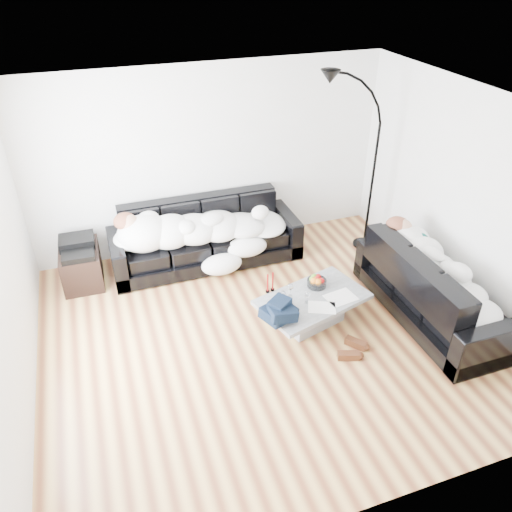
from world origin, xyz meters
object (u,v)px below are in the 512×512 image
object	(u,v)px
sleeper_back	(205,222)
floor_lamp	(373,175)
candle_right	(273,282)
fruit_bowl	(317,281)
coffee_table	(312,310)
shoes	(352,349)
sofa_right	(435,285)
stereo	(77,245)
sofa_back	(205,234)
wine_glass_a	(290,290)
candle_left	(268,283)
sleeper_right	(438,271)
wine_glass_b	(283,297)
av_cabinet	(82,266)
wine_glass_c	(307,297)

from	to	relation	value
sleeper_back	floor_lamp	world-z (taller)	floor_lamp
candle_right	fruit_bowl	bearing A→B (deg)	-9.49
sleeper_back	coffee_table	world-z (taller)	sleeper_back
coffee_table	shoes	distance (m)	0.68
sofa_right	stereo	world-z (taller)	sofa_right
sofa_back	sleeper_back	xyz separation A→B (m)	(0.00, -0.05, 0.22)
sofa_right	candle_right	world-z (taller)	sofa_right
wine_glass_a	candle_left	world-z (taller)	candle_left
floor_lamp	sleeper_right	bearing A→B (deg)	-111.63
sofa_back	candle_right	distance (m)	1.52
fruit_bowl	wine_glass_b	distance (m)	0.54
wine_glass_a	av_cabinet	xyz separation A→B (m)	(-2.27, 1.66, -0.21)
wine_glass_a	coffee_table	bearing A→B (deg)	-24.60
sleeper_right	shoes	size ratio (longest dim) A/B	4.44
candle_right	floor_lamp	size ratio (longest dim) A/B	0.11
wine_glass_b	shoes	xyz separation A→B (m)	(0.58, -0.65, -0.40)
sleeper_back	sleeper_right	distance (m)	3.03
wine_glass_b	coffee_table	bearing A→B (deg)	-2.55
wine_glass_b	shoes	bearing A→B (deg)	-48.12
sleeper_right	av_cabinet	distance (m)	4.48
wine_glass_c	stereo	distance (m)	3.03
av_cabinet	stereo	world-z (taller)	stereo
sofa_back	wine_glass_a	distance (m)	1.73
wine_glass_c	stereo	size ratio (longest dim) A/B	0.35
sofa_right	shoes	size ratio (longest dim) A/B	5.18
floor_lamp	fruit_bowl	bearing A→B (deg)	-158.23
candle_right	av_cabinet	size ratio (longest dim) A/B	0.35
av_cabinet	wine_glass_b	bearing A→B (deg)	-37.76
stereo	sleeper_right	bearing A→B (deg)	-26.66
candle_left	stereo	world-z (taller)	stereo
candle_left	shoes	world-z (taller)	candle_left
coffee_table	floor_lamp	world-z (taller)	floor_lamp
coffee_table	wine_glass_c	world-z (taller)	wine_glass_c
shoes	wine_glass_a	bearing A→B (deg)	151.34
coffee_table	fruit_bowl	world-z (taller)	fruit_bowl
av_cabinet	stereo	distance (m)	0.31
fruit_bowl	wine_glass_c	bearing A→B (deg)	-133.33
coffee_table	stereo	world-z (taller)	stereo
sleeper_right	shoes	distance (m)	1.38
sleeper_back	coffee_table	distance (m)	1.94
sofa_back	stereo	distance (m)	1.69
candle_left	sleeper_right	bearing A→B (deg)	-17.89
floor_lamp	wine_glass_b	bearing A→B (deg)	-163.15
sleeper_back	shoes	bearing A→B (deg)	-65.71
sleeper_back	shoes	size ratio (longest dim) A/B	5.33
candle_right	sofa_back	bearing A→B (deg)	106.97
wine_glass_a	sleeper_right	bearing A→B (deg)	-15.09
sleeper_back	floor_lamp	distance (m)	2.40
sleeper_right	candle_left	world-z (taller)	sleeper_right
sleeper_back	stereo	xyz separation A→B (m)	(-1.68, 0.09, -0.08)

